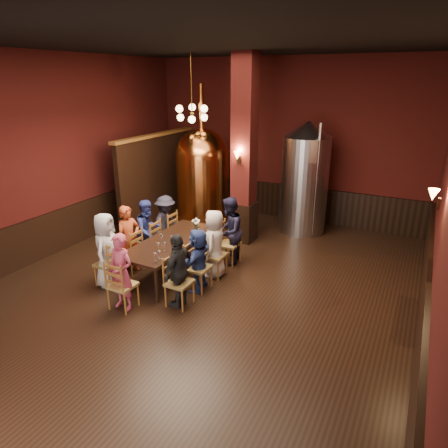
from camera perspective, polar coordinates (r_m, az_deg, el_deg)
The scene contains 38 objects.
room at distance 7.16m, azimuth -4.24°, elevation 6.47°, with size 10.00×10.02×4.50m.
wainscot_right at distance 6.87m, azimuth 26.52°, elevation -12.28°, with size 0.08×9.90×1.00m, color black.
wainscot_back at distance 11.99m, azimuth 8.36°, elevation 3.30°, with size 7.90×0.08×1.00m, color black.
wainscot_left at distance 10.24m, azimuth -23.30°, elevation -1.17°, with size 0.08×9.90×1.00m, color black.
column at distance 9.73m, azimuth 2.91°, elevation 10.16°, with size 0.58×0.58×4.50m, color #400F0D.
partition at distance 11.73m, azimuth -9.43°, elevation 6.42°, with size 0.22×3.50×2.40m, color black.
pendant_cluster at distance 10.41m, azimuth -4.59°, elevation 15.50°, with size 0.90×0.90×1.70m, color #A57226, non-canonical shape.
sconce_wall at distance 6.96m, azimuth 28.44°, elevation 3.21°, with size 0.20×0.20×0.36m, color black, non-canonical shape.
sconce_column at distance 9.47m, azimuth 2.15°, elevation 9.59°, with size 0.20×0.20×0.36m, color black, non-canonical shape.
dining_table at distance 8.42m, azimuth -7.53°, elevation -2.73°, with size 1.01×2.41×0.75m.
chair_0 at distance 8.32m, azimuth -16.25°, elevation -5.42°, with size 0.46×0.46×0.92m, color brown, non-canonical shape.
person_0 at distance 8.20m, azimuth -16.45°, elevation -3.55°, with size 0.74×0.48×1.51m, color silver.
chair_1 at distance 8.76m, azimuth -13.28°, elevation -3.80°, with size 0.46×0.46×0.92m, color brown, non-canonical shape.
person_1 at distance 8.66m, azimuth -13.42°, elevation -2.15°, with size 0.53×0.35×1.46m, color #A33B1C.
chair_2 at distance 9.22m, azimuth -10.65°, elevation -2.35°, with size 0.46×0.46×0.92m, color brown, non-canonical shape.
person_2 at distance 9.13m, azimuth -10.75°, elevation -0.89°, with size 0.69×0.34×1.42m, color navy.
chair_3 at distance 9.72m, azimuth -8.25°, elevation -1.01°, with size 0.46×0.46×0.92m, color brown, non-canonical shape.
person_3 at distance 9.64m, azimuth -8.31°, elevation 0.16°, with size 0.87×0.50×1.34m, color black.
chair_4 at distance 7.34m, azimuth -6.41°, elevation -8.28°, with size 0.46×0.46×0.92m, color brown, non-canonical shape.
person_4 at distance 7.22m, azimuth -6.48°, elevation -6.60°, with size 0.82×0.34×1.40m, color black.
chair_5 at distance 7.83m, azimuth -3.68°, elevation -6.24°, with size 0.46×0.46×0.92m, color brown, non-canonical shape.
person_5 at distance 7.76m, azimuth -3.71°, elevation -5.10°, with size 1.17×0.37×1.26m, color navy.
chair_6 at distance 8.35m, azimuth -1.35°, elevation -4.46°, with size 0.46×0.46×0.92m, color brown, non-canonical shape.
person_6 at distance 8.24m, azimuth -1.36°, elevation -2.82°, with size 0.70×0.46×1.44m, color beige.
chair_7 at distance 8.89m, azimuth 0.73°, elevation -2.86°, with size 0.46×0.46×0.92m, color brown, non-canonical shape.
person_7 at distance 8.78m, azimuth 0.74°, elevation -1.03°, with size 0.74×0.37×1.53m, color black.
chair_8 at distance 7.43m, azimuth -14.31°, elevation -8.43°, with size 0.46×0.46×0.92m, color brown, non-canonical shape.
person_8 at distance 7.32m, azimuth -14.48°, elevation -6.69°, with size 0.52×0.34×1.43m, color #B23B57.
copper_kettle at distance 11.04m, azimuth -3.07°, elevation 6.78°, with size 1.69×1.69×3.80m.
steel_vessel at distance 10.72m, azimuth 11.49°, elevation 6.46°, with size 1.60×1.60×2.94m.
rose_vase at distance 8.74m, azimuth -4.08°, elevation 0.13°, with size 0.18×0.18×0.31m.
wine_glass_0 at distance 7.53m, azimuth -9.23°, elevation -4.45°, with size 0.07×0.07×0.17m, color white, non-canonical shape.
wine_glass_1 at distance 7.91m, azimuth -8.43°, elevation -3.18°, with size 0.07×0.07×0.17m, color white, non-canonical shape.
wine_glass_2 at distance 8.20m, azimuth -7.48°, elevation -2.27°, with size 0.07×0.07×0.17m, color white, non-canonical shape.
wine_glass_3 at distance 8.33m, azimuth -8.91°, elevation -1.97°, with size 0.07×0.07×0.17m, color white, non-canonical shape.
wine_glass_4 at distance 7.45m, azimuth -9.76°, elevation -4.76°, with size 0.07×0.07×0.17m, color white, non-canonical shape.
wine_glass_5 at distance 8.65m, azimuth -3.63°, elevation -0.89°, with size 0.07×0.07×0.17m, color white, non-canonical shape.
wine_glass_6 at distance 7.91m, azimuth -9.31°, elevation -3.23°, with size 0.07×0.07×0.17m, color white, non-canonical shape.
Camera 1 is at (3.64, -5.93, 3.95)m, focal length 32.00 mm.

